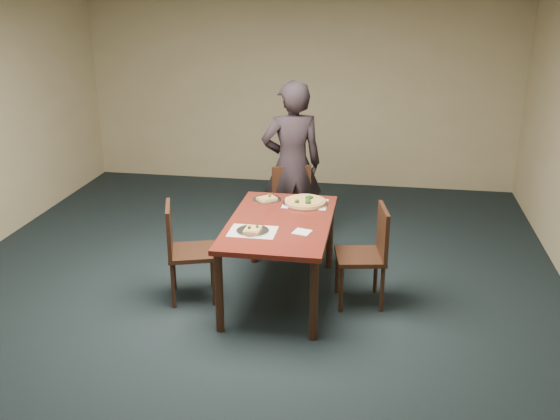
% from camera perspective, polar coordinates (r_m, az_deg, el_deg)
% --- Properties ---
extents(ground, '(8.00, 8.00, 0.00)m').
position_cam_1_polar(ground, '(5.50, -4.22, -9.89)').
color(ground, black).
rests_on(ground, ground).
extents(room_shell, '(8.00, 8.00, 8.00)m').
position_cam_1_polar(room_shell, '(4.87, -4.74, 8.14)').
color(room_shell, '#C2B387').
rests_on(room_shell, ground).
extents(dining_table, '(0.90, 1.50, 0.75)m').
position_cam_1_polar(dining_table, '(5.58, 0.00, -1.85)').
color(dining_table, '#521610').
rests_on(dining_table, ground).
extents(chair_far, '(0.54, 0.54, 0.91)m').
position_cam_1_polar(chair_far, '(6.63, 1.24, 0.48)').
color(chair_far, black).
rests_on(chair_far, ground).
extents(chair_left, '(0.53, 0.53, 0.91)m').
position_cam_1_polar(chair_left, '(5.67, -8.86, -3.28)').
color(chair_left, black).
rests_on(chair_left, ground).
extents(chair_right, '(0.49, 0.49, 0.91)m').
position_cam_1_polar(chair_right, '(5.58, 8.15, -3.62)').
color(chair_right, black).
rests_on(chair_right, ground).
extents(diner, '(0.77, 0.63, 1.80)m').
position_cam_1_polar(diner, '(6.69, 1.10, 4.14)').
color(diner, black).
rests_on(diner, ground).
extents(placemat_main, '(0.42, 0.32, 0.00)m').
position_cam_1_polar(placemat_main, '(5.97, 2.32, 0.59)').
color(placemat_main, white).
rests_on(placemat_main, dining_table).
extents(placemat_near, '(0.40, 0.30, 0.00)m').
position_cam_1_polar(placemat_near, '(5.31, -2.51, -1.97)').
color(placemat_near, white).
rests_on(placemat_near, dining_table).
extents(pizza_pan, '(0.43, 0.43, 0.07)m').
position_cam_1_polar(pizza_pan, '(5.96, 2.34, 0.78)').
color(pizza_pan, silver).
rests_on(pizza_pan, dining_table).
extents(slice_plate_near, '(0.28, 0.28, 0.06)m').
position_cam_1_polar(slice_plate_near, '(5.30, -2.51, -1.84)').
color(slice_plate_near, silver).
rests_on(slice_plate_near, dining_table).
extents(slice_plate_far, '(0.28, 0.28, 0.05)m').
position_cam_1_polar(slice_plate_far, '(6.06, -1.20, 1.04)').
color(slice_plate_far, silver).
rests_on(slice_plate_far, dining_table).
extents(napkin, '(0.17, 0.17, 0.01)m').
position_cam_1_polar(napkin, '(5.29, 2.02, -2.02)').
color(napkin, white).
rests_on(napkin, dining_table).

